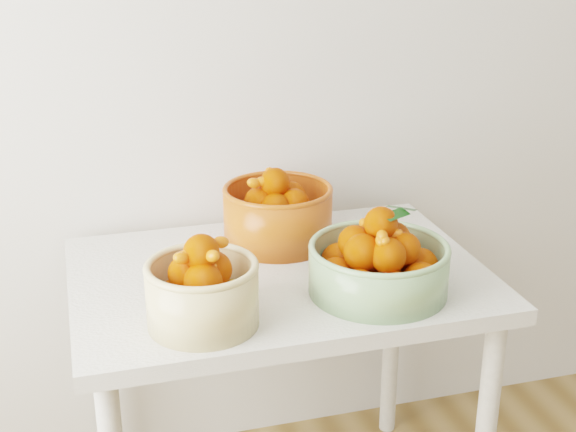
% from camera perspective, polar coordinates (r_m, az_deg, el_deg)
% --- Properties ---
extents(table, '(1.00, 0.70, 0.75)m').
position_cam_1_polar(table, '(2.01, -0.66, -6.41)').
color(table, silver).
rests_on(table, ground).
extents(bowl_cream, '(0.30, 0.30, 0.21)m').
position_cam_1_polar(bowl_cream, '(1.70, -6.13, -5.32)').
color(bowl_cream, '#D8BD84').
rests_on(bowl_cream, table).
extents(bowl_green, '(0.39, 0.39, 0.21)m').
position_cam_1_polar(bowl_green, '(1.84, 6.46, -3.39)').
color(bowl_green, '#87AD78').
rests_on(bowl_green, table).
extents(bowl_orange, '(0.38, 0.38, 0.21)m').
position_cam_1_polar(bowl_orange, '(2.10, -0.74, 0.22)').
color(bowl_orange, '#C04416').
rests_on(bowl_orange, table).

